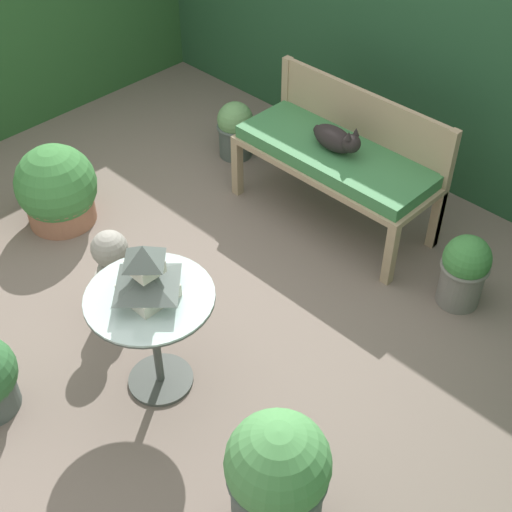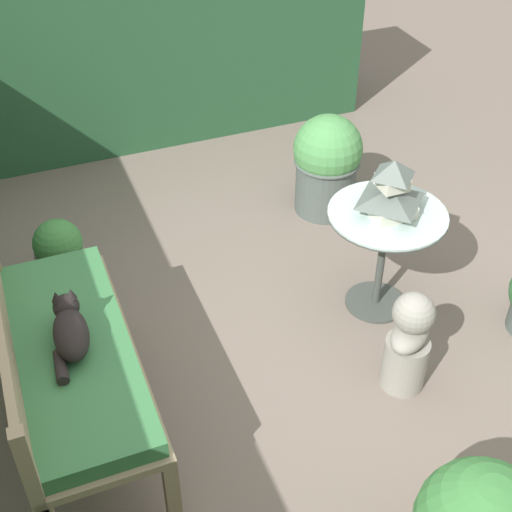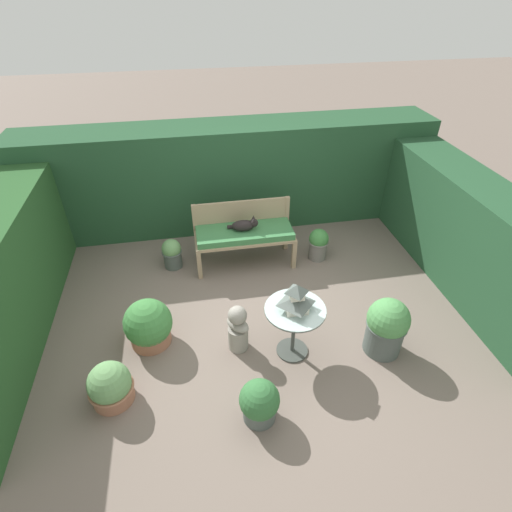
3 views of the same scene
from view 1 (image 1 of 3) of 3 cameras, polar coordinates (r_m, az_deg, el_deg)
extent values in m
plane|color=#75665B|center=(4.37, -4.28, -3.73)|extent=(30.00, 30.00, 0.00)
cube|color=#234C2D|center=(5.49, 15.12, 15.66)|extent=(6.40, 0.82, 1.64)
cube|color=tan|center=(5.09, -1.50, 7.08)|extent=(0.06, 0.06, 0.44)
cube|color=tan|center=(4.43, 10.69, 0.06)|extent=(0.06, 0.06, 0.44)
cube|color=tan|center=(5.39, 2.30, 9.21)|extent=(0.06, 0.06, 0.44)
cube|color=tan|center=(4.76, 14.20, 2.87)|extent=(0.06, 0.06, 0.44)
cube|color=tan|center=(4.74, 6.32, 7.40)|extent=(1.40, 0.55, 0.04)
cube|color=#387542|center=(4.70, 6.38, 8.04)|extent=(1.34, 0.51, 0.09)
cube|color=tan|center=(5.28, 2.42, 11.29)|extent=(0.06, 0.06, 0.88)
cube|color=tan|center=(4.64, 14.74, 5.05)|extent=(0.06, 0.06, 0.88)
cube|color=tan|center=(4.78, 8.55, 11.12)|extent=(1.34, 0.04, 0.34)
ellipsoid|color=black|center=(4.64, 6.20, 9.34)|extent=(0.33, 0.17, 0.15)
sphere|color=black|center=(4.54, 7.64, 8.90)|extent=(0.12, 0.12, 0.12)
cone|color=black|center=(4.53, 8.00, 9.82)|extent=(0.05, 0.05, 0.05)
cone|color=black|center=(4.48, 7.43, 9.53)|extent=(0.05, 0.05, 0.05)
cylinder|color=black|center=(4.78, 5.59, 9.72)|extent=(0.18, 0.06, 0.05)
cylinder|color=#424742|center=(3.99, -7.61, -9.76)|extent=(0.36, 0.36, 0.02)
cylinder|color=#424742|center=(3.75, -8.03, -6.79)|extent=(0.04, 0.04, 0.64)
cylinder|color=silver|center=(3.52, -8.53, -3.25)|extent=(0.65, 0.65, 0.01)
torus|color=#424742|center=(3.53, -8.51, -3.39)|extent=(0.65, 0.65, 0.02)
cube|color=silver|center=(3.49, -8.60, -2.74)|extent=(0.23, 0.23, 0.07)
pyramid|color=#56605B|center=(3.43, -8.73, -1.78)|extent=(0.31, 0.31, 0.09)
cube|color=silver|center=(3.38, -8.86, -0.84)|extent=(0.14, 0.14, 0.07)
pyramid|color=#56605B|center=(3.33, -9.01, 0.19)|extent=(0.19, 0.19, 0.10)
cylinder|color=gray|center=(4.29, -11.02, -2.89)|extent=(0.23, 0.23, 0.30)
ellipsoid|color=gray|center=(4.15, -11.39, -0.86)|extent=(0.31, 0.34, 0.12)
sphere|color=gray|center=(4.06, -11.65, 0.60)|extent=(0.21, 0.21, 0.21)
cylinder|color=#4C5651|center=(5.55, -1.64, 9.26)|extent=(0.25, 0.25, 0.26)
torus|color=#4C5651|center=(5.49, -1.67, 10.31)|extent=(0.29, 0.29, 0.03)
sphere|color=#66995B|center=(5.46, -1.68, 10.85)|extent=(0.27, 0.27, 0.27)
cylinder|color=slate|center=(4.45, 16.07, -2.07)|extent=(0.26, 0.26, 0.29)
torus|color=slate|center=(4.36, 16.39, -0.80)|extent=(0.29, 0.29, 0.03)
sphere|color=#3D7F3D|center=(4.32, 16.54, -0.20)|extent=(0.28, 0.28, 0.28)
cylinder|color=#9E664C|center=(5.08, -15.32, 3.74)|extent=(0.46, 0.46, 0.21)
torus|color=#9E664C|center=(5.03, -15.50, 4.55)|extent=(0.50, 0.50, 0.03)
sphere|color=#3D7F3D|center=(4.97, -15.72, 5.54)|extent=(0.55, 0.55, 0.55)
cylinder|color=#4C5651|center=(3.35, 1.66, -18.75)|extent=(0.41, 0.41, 0.39)
torus|color=#4C5651|center=(3.19, 1.72, -17.12)|extent=(0.45, 0.45, 0.03)
sphere|color=#4C8E4C|center=(3.11, 1.76, -16.23)|extent=(0.46, 0.46, 0.46)
camera|label=2|loc=(5.72, -14.70, 38.14)|focal=50.00mm
camera|label=3|loc=(3.42, -81.32, 17.40)|focal=28.00mm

